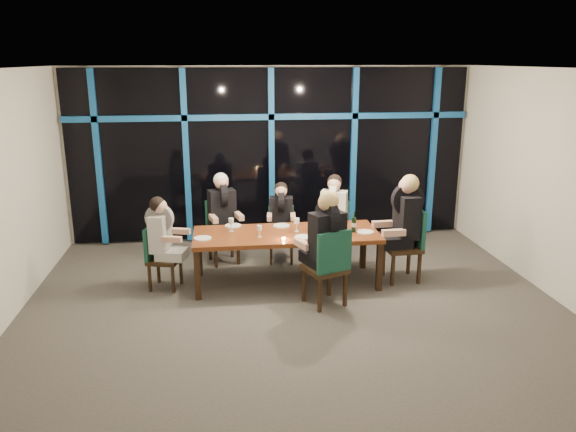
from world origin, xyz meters
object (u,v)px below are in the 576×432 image
at_px(chair_far_mid, 281,231).
at_px(chair_near_mid, 329,264).
at_px(diner_far_right, 334,206).
at_px(chair_far_right, 334,228).
at_px(water_pitcher, 342,227).
at_px(dining_table, 286,237).
at_px(chair_far_left, 222,228).
at_px(diner_near_mid, 326,231).
at_px(diner_end_left, 162,229).
at_px(wine_bottle, 354,224).
at_px(chair_end_right, 409,240).
at_px(chair_end_left, 159,254).
at_px(diner_far_mid, 281,211).
at_px(diner_end_right, 404,213).
at_px(diner_far_left, 222,205).

relative_size(chair_far_mid, chair_near_mid, 0.83).
distance_m(chair_far_mid, diner_far_right, 0.92).
relative_size(chair_far_right, water_pitcher, 5.28).
bearing_deg(dining_table, water_pitcher, -9.55).
bearing_deg(diner_far_right, chair_far_left, -168.29).
distance_m(dining_table, diner_near_mid, 0.94).
distance_m(diner_end_left, diner_near_mid, 2.27).
xyz_separation_m(chair_far_mid, wine_bottle, (0.91, -1.04, 0.38)).
bearing_deg(chair_end_right, chair_near_mid, -62.49).
bearing_deg(chair_end_left, chair_far_mid, -47.71).
xyz_separation_m(chair_near_mid, diner_far_right, (0.39, 1.63, 0.33)).
xyz_separation_m(chair_far_mid, diner_near_mid, (0.37, -1.74, 0.51)).
xyz_separation_m(chair_near_mid, wine_bottle, (0.51, 0.78, 0.28)).
bearing_deg(diner_far_mid, diner_near_mid, -71.08).
distance_m(chair_end_right, diner_end_right, 0.43).
distance_m(chair_near_mid, water_pitcher, 0.84).
distance_m(chair_end_right, diner_far_mid, 2.00).
bearing_deg(chair_end_left, chair_far_left, -26.02).
xyz_separation_m(diner_far_left, water_pitcher, (1.64, -1.09, -0.09)).
height_order(chair_end_right, chair_near_mid, chair_end_right).
bearing_deg(wine_bottle, chair_far_left, 148.74).
relative_size(chair_far_mid, chair_far_right, 0.91).
relative_size(chair_end_left, diner_near_mid, 0.88).
xyz_separation_m(chair_far_right, diner_near_mid, (-0.45, -1.63, 0.46)).
height_order(diner_near_mid, water_pitcher, diner_near_mid).
bearing_deg(diner_far_left, chair_far_mid, -14.52).
bearing_deg(water_pitcher, diner_far_right, 66.07).
bearing_deg(water_pitcher, diner_end_left, 157.05).
bearing_deg(diner_far_mid, chair_far_right, 3.19).
xyz_separation_m(chair_far_right, chair_end_right, (0.90, -0.94, 0.06)).
distance_m(diner_far_mid, diner_end_left, 1.94).
distance_m(dining_table, diner_end_left, 1.72).
bearing_deg(diner_end_right, water_pitcher, -90.80).
height_order(chair_far_right, chair_near_mid, chair_near_mid).
xyz_separation_m(diner_far_right, diner_near_mid, (-0.42, -1.55, 0.09)).
bearing_deg(water_pitcher, chair_end_left, 156.70).
relative_size(diner_far_left, wine_bottle, 3.25).
distance_m(chair_end_right, chair_near_mid, 1.53).
distance_m(chair_far_mid, diner_end_right, 2.02).
bearing_deg(chair_far_mid, chair_far_left, -178.95).
xyz_separation_m(diner_end_left, diner_near_mid, (2.12, -0.80, 0.14)).
relative_size(chair_far_right, chair_near_mid, 0.91).
xyz_separation_m(diner_far_mid, wine_bottle, (0.92, -0.97, 0.03)).
height_order(chair_far_mid, diner_end_left, diner_end_left).
distance_m(chair_end_left, diner_far_right, 2.74).
bearing_deg(wine_bottle, dining_table, 175.16).
bearing_deg(chair_end_left, chair_end_right, -76.74).
bearing_deg(diner_end_right, chair_end_right, 90.00).
distance_m(dining_table, diner_far_right, 1.16).
xyz_separation_m(diner_far_right, diner_end_left, (-2.54, -0.75, -0.05)).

